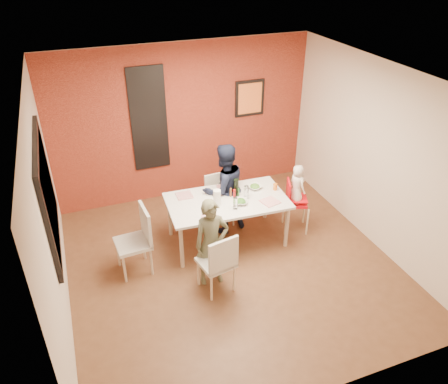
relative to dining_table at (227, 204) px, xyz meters
name	(u,v)px	position (x,y,z in m)	size (l,w,h in m)	color
ground	(231,264)	(-0.15, -0.56, -0.67)	(4.50, 4.50, 0.00)	brown
ceiling	(233,80)	(-0.15, -0.56, 2.03)	(4.50, 4.50, 0.02)	silver
wall_back	(184,122)	(-0.15, 1.69, 0.68)	(4.50, 0.02, 2.70)	beige
wall_front	(326,301)	(-0.15, -2.81, 0.68)	(4.50, 0.02, 2.70)	beige
wall_left	(49,218)	(-2.40, -0.56, 0.68)	(0.02, 4.50, 2.70)	beige
wall_right	(376,156)	(2.10, -0.56, 0.68)	(0.02, 4.50, 2.70)	beige
brick_accent_wall	(184,123)	(-0.15, 1.67, 0.68)	(4.50, 0.02, 2.70)	maroon
picture_window_frame	(47,194)	(-2.37, -0.36, 0.88)	(0.05, 1.70, 1.30)	black
picture_window_pane	(49,193)	(-2.35, -0.36, 0.88)	(0.02, 1.55, 1.15)	black
glassblock_strip	(149,119)	(-0.75, 1.65, 0.83)	(0.55, 0.03, 1.70)	silver
glassblock_surround	(149,120)	(-0.75, 1.65, 0.83)	(0.60, 0.03, 1.76)	black
art_print_frame	(250,98)	(1.05, 1.65, 0.98)	(0.54, 0.03, 0.64)	black
art_print_canvas	(250,98)	(1.05, 1.63, 0.98)	(0.44, 0.01, 0.54)	orange
dining_table	(227,204)	(0.00, 0.00, 0.00)	(1.82, 1.07, 0.74)	white
chair_near	(219,261)	(-0.50, -1.02, -0.16)	(0.50, 0.50, 0.91)	silver
chair_far	(218,196)	(0.06, 0.56, -0.20)	(0.41, 0.41, 0.84)	white
chair_left	(138,237)	(-1.38, -0.19, -0.12)	(0.49, 0.49, 0.99)	beige
high_chair	(294,201)	(1.10, -0.08, -0.15)	(0.47, 0.47, 0.87)	red
child_near	(212,243)	(-0.52, -0.78, -0.04)	(0.46, 0.30, 1.27)	brown
child_far	(224,189)	(0.07, 0.32, 0.07)	(0.72, 0.56, 1.48)	black
toddler	(297,184)	(1.11, -0.09, 0.16)	(0.31, 0.20, 0.63)	white
plate_near_left	(209,218)	(-0.42, -0.38, 0.07)	(0.22, 0.22, 0.01)	white
plate_far_mid	(223,188)	(0.07, 0.35, 0.07)	(0.19, 0.19, 0.01)	white
plate_near_right	(270,202)	(0.57, -0.28, 0.07)	(0.24, 0.24, 0.01)	white
plate_far_left	(184,195)	(-0.56, 0.33, 0.07)	(0.23, 0.23, 0.01)	silver
salad_bowl_a	(241,202)	(0.15, -0.16, 0.09)	(0.21, 0.21, 0.05)	silver
salad_bowl_b	(255,187)	(0.52, 0.17, 0.09)	(0.22, 0.22, 0.05)	white
wine_bottle	(236,188)	(0.16, 0.06, 0.21)	(0.07, 0.07, 0.28)	black
wine_glass_a	(235,203)	(0.02, -0.26, 0.16)	(0.06, 0.06, 0.18)	white
wine_glass_b	(246,192)	(0.28, -0.06, 0.17)	(0.07, 0.07, 0.21)	white
paper_towel_roll	(217,198)	(-0.19, -0.08, 0.19)	(0.11, 0.11, 0.25)	white
condiment_red	(234,194)	(0.11, 0.00, 0.14)	(0.04, 0.04, 0.15)	red
condiment_green	(238,192)	(0.19, 0.04, 0.13)	(0.03, 0.03, 0.13)	#2F7928
condiment_brown	(231,192)	(0.09, 0.07, 0.13)	(0.04, 0.04, 0.14)	brown
sippy_cup	(275,187)	(0.79, 0.01, 0.12)	(0.06, 0.06, 0.11)	orange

